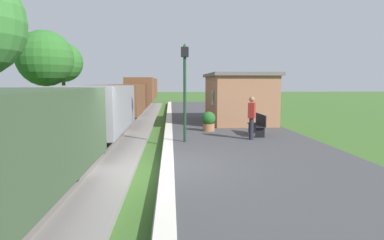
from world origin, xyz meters
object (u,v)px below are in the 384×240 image
tree_trackside_far (45,59)px  bench_near_hut (258,124)px  freight_train (129,97)px  tree_field_left (63,62)px  lamp_post_near (185,75)px  bench_down_platform (223,108)px  station_hut (238,97)px  person_waiting (252,116)px  potted_planter (209,121)px

tree_trackside_far → bench_near_hut: bearing=-25.1°
freight_train → bench_near_hut: 11.68m
tree_field_left → tree_trackside_far: bearing=-78.1°
tree_trackside_far → tree_field_left: bearing=101.9°
lamp_post_near → bench_down_platform: bearing=73.4°
lamp_post_near → freight_train: bearing=107.5°
station_hut → lamp_post_near: size_ratio=1.57×
person_waiting → lamp_post_near: (-2.66, -0.34, 1.62)m
bench_near_hut → tree_field_left: bearing=132.2°
station_hut → bench_near_hut: (-0.16, -5.02, -0.93)m
station_hut → lamp_post_near: bearing=-117.8°
freight_train → tree_field_left: (-5.80, 4.12, 2.62)m
freight_train → potted_planter: freight_train is taller
person_waiting → tree_trackside_far: bearing=-6.7°
person_waiting → lamp_post_near: bearing=31.3°
freight_train → bench_down_platform: 6.69m
lamp_post_near → bench_near_hut: bearing=22.7°
station_hut → person_waiting: (-0.70, -6.02, -0.47)m
freight_train → potted_planter: size_ratio=42.79×
bench_down_platform → tree_field_left: 13.60m
freight_train → bench_down_platform: bearing=-1.8°
lamp_post_near → tree_trackside_far: tree_trackside_far is taller
potted_planter → bench_down_platform: bearing=76.1°
freight_train → lamp_post_near: 11.52m
station_hut → potted_planter: 4.32m
bench_near_hut → person_waiting: 1.22m
bench_near_hut → bench_down_platform: bearing=90.0°
bench_down_platform → person_waiting: person_waiting is taller
freight_train → tree_field_left: tree_field_left is taller
bench_near_hut → tree_trackside_far: 12.11m
bench_down_platform → potted_planter: bearing=-103.9°
tree_trackside_far → tree_field_left: size_ratio=0.93×
tree_trackside_far → bench_down_platform: bearing=22.5°
bench_down_platform → lamp_post_near: bearing=-106.6°
station_hut → tree_field_left: (-12.60, 8.67, 2.47)m
potted_planter → lamp_post_near: size_ratio=0.25×
potted_planter → tree_field_left: size_ratio=0.16×
bench_near_hut → tree_trackside_far: (-10.60, 4.97, 3.09)m
person_waiting → tree_trackside_far: tree_trackside_far is taller
bench_down_platform → potted_planter: size_ratio=1.64×
bench_near_hut → tree_trackside_far: tree_trackside_far is taller
potted_planter → tree_field_left: bearing=130.4°
freight_train → person_waiting: bearing=-60.0°
freight_train → tree_trackside_far: tree_trackside_far is taller
freight_train → station_hut: station_hut is taller
bench_down_platform → tree_trackside_far: bearing=-157.5°
station_hut → bench_down_platform: (-0.16, 4.34, -0.93)m
bench_down_platform → tree_trackside_far: tree_trackside_far is taller
person_waiting → tree_trackside_far: size_ratio=0.32×
person_waiting → potted_planter: bearing=-34.9°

